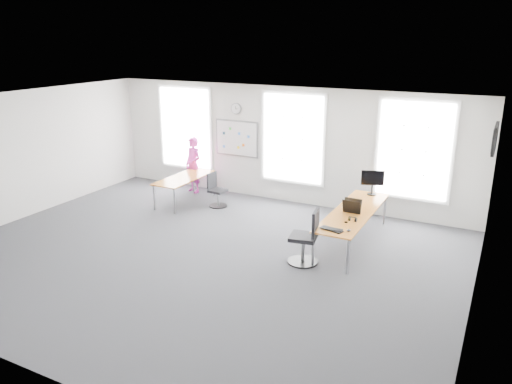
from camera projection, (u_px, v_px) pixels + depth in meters
The scene contains 24 objects.
floor at pixel (199, 256), 9.96m from camera, with size 10.00×10.00×0.00m, color #2B2B30.
ceiling at pixel (193, 105), 9.05m from camera, with size 10.00×10.00×0.00m, color silver.
wall_back at pixel (283, 145), 12.90m from camera, with size 10.00×10.00×0.00m, color silver.
wall_front at pixel (14, 267), 6.11m from camera, with size 10.00×10.00×0.00m, color silver.
wall_left at pixel (18, 156), 11.68m from camera, with size 10.00×10.00×0.00m, color silver.
wall_right at pixel (481, 228), 7.32m from camera, with size 10.00×10.00×0.00m, color silver.
window_left at pixel (186, 128), 14.12m from camera, with size 1.60×0.06×2.20m, color silver.
window_mid at pixel (293, 138), 12.68m from camera, with size 1.60×0.06×2.20m, color silver.
window_right at pixel (414, 150), 11.37m from camera, with size 1.60×0.06×2.20m, color silver.
desk_right at pixel (353, 213), 10.36m from camera, with size 0.79×2.97×0.72m.
desk_left at pixel (184, 179), 12.99m from camera, with size 0.75×1.87×0.68m.
chair_right at pixel (307, 240), 9.51m from camera, with size 0.59×0.59×1.10m.
chair_left at pixel (216, 192), 12.76m from camera, with size 0.46×0.46×0.87m.
person at pixel (193, 165), 13.81m from camera, with size 0.57×0.37×1.55m, color #DC37B0.
whiteboard at pixel (237, 138), 13.44m from camera, with size 1.20×0.03×0.90m, color silver.
wall_clock at pixel (236, 109), 13.20m from camera, with size 0.30×0.30×0.04m, color gray.
tv at pixel (495, 139), 9.65m from camera, with size 0.06×0.90×0.55m, color black.
keyboard at pixel (332, 229), 9.34m from camera, with size 0.44×0.16×0.02m, color black.
mouse at pixel (349, 231), 9.27m from camera, with size 0.07×0.11×0.04m, color black.
lens_cap at pixel (346, 222), 9.72m from camera, with size 0.07×0.07×0.01m, color black.
headphones at pixel (352, 219), 9.77m from camera, with size 0.17×0.09×0.10m.
laptop_sleeve at pixel (352, 206), 10.18m from camera, with size 0.37×0.21×0.30m.
paper_stack at pixel (352, 205), 10.56m from camera, with size 0.34×0.25×0.12m, color #F3E6BD.
monitor at pixel (373, 180), 11.30m from camera, with size 0.50×0.22×0.57m.
Camera 1 is at (5.18, -7.58, 4.22)m, focal length 35.00 mm.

